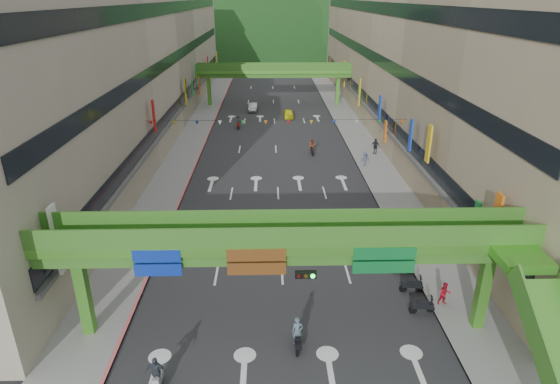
{
  "coord_description": "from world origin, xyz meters",
  "views": [
    {
      "loc": [
        -0.79,
        -15.52,
        17.66
      ],
      "look_at": [
        0.0,
        18.0,
        3.5
      ],
      "focal_mm": 30.0,
      "sensor_mm": 36.0,
      "label": 1
    }
  ],
  "objects_px": {
    "car_silver": "(253,107)",
    "pedestrian_red": "(444,296)",
    "scooter_rider_near": "(297,335)",
    "scooter_rider_mid": "(312,146)",
    "overpass_near": "(304,256)",
    "car_yellow": "(289,114)"
  },
  "relations": [
    {
      "from": "scooter_rider_near",
      "to": "car_silver",
      "type": "xyz_separation_m",
      "value": [
        -4.02,
        56.23,
        -0.26
      ]
    },
    {
      "from": "overpass_near",
      "to": "car_silver",
      "type": "distance_m",
      "value": 55.68
    },
    {
      "from": "overpass_near",
      "to": "car_yellow",
      "type": "distance_m",
      "value": 50.83
    },
    {
      "from": "overpass_near",
      "to": "scooter_rider_mid",
      "type": "relative_size",
      "value": 14.17
    },
    {
      "from": "overpass_near",
      "to": "scooter_rider_mid",
      "type": "xyz_separation_m",
      "value": [
        3.38,
        32.39,
        -4.19
      ]
    },
    {
      "from": "car_silver",
      "to": "pedestrian_red",
      "type": "xyz_separation_m",
      "value": [
        13.21,
        -52.71,
        0.09
      ]
    },
    {
      "from": "car_silver",
      "to": "car_yellow",
      "type": "xyz_separation_m",
      "value": [
        5.63,
        -4.72,
        -0.01
      ]
    },
    {
      "from": "overpass_near",
      "to": "scooter_rider_near",
      "type": "xyz_separation_m",
      "value": [
        -0.32,
        -0.9,
        -4.29
      ]
    },
    {
      "from": "scooter_rider_mid",
      "to": "overpass_near",
      "type": "bearing_deg",
      "value": -95.96
    },
    {
      "from": "car_silver",
      "to": "scooter_rider_near",
      "type": "bearing_deg",
      "value": -83.51
    },
    {
      "from": "scooter_rider_mid",
      "to": "car_silver",
      "type": "xyz_separation_m",
      "value": [
        -7.72,
        22.94,
        -0.36
      ]
    },
    {
      "from": "scooter_rider_mid",
      "to": "car_yellow",
      "type": "height_order",
      "value": "scooter_rider_mid"
    },
    {
      "from": "scooter_rider_mid",
      "to": "scooter_rider_near",
      "type": "bearing_deg",
      "value": -96.35
    },
    {
      "from": "scooter_rider_near",
      "to": "pedestrian_red",
      "type": "height_order",
      "value": "scooter_rider_near"
    },
    {
      "from": "car_silver",
      "to": "car_yellow",
      "type": "bearing_deg",
      "value": -37.58
    },
    {
      "from": "car_silver",
      "to": "pedestrian_red",
      "type": "bearing_deg",
      "value": -73.53
    },
    {
      "from": "car_silver",
      "to": "overpass_near",
      "type": "bearing_deg",
      "value": -83.11
    },
    {
      "from": "pedestrian_red",
      "to": "scooter_rider_near",
      "type": "bearing_deg",
      "value": -162.6
    },
    {
      "from": "scooter_rider_near",
      "to": "car_yellow",
      "type": "bearing_deg",
      "value": 88.2
    },
    {
      "from": "scooter_rider_near",
      "to": "car_silver",
      "type": "height_order",
      "value": "scooter_rider_near"
    },
    {
      "from": "overpass_near",
      "to": "pedestrian_red",
      "type": "distance_m",
      "value": 10.26
    },
    {
      "from": "overpass_near",
      "to": "pedestrian_red",
      "type": "bearing_deg",
      "value": 16.45
    }
  ]
}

